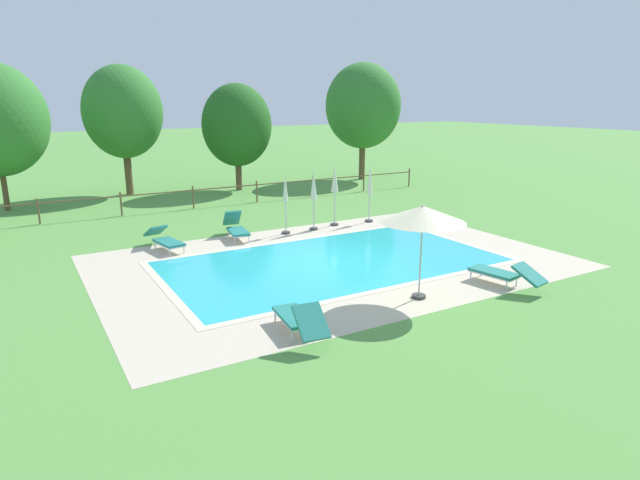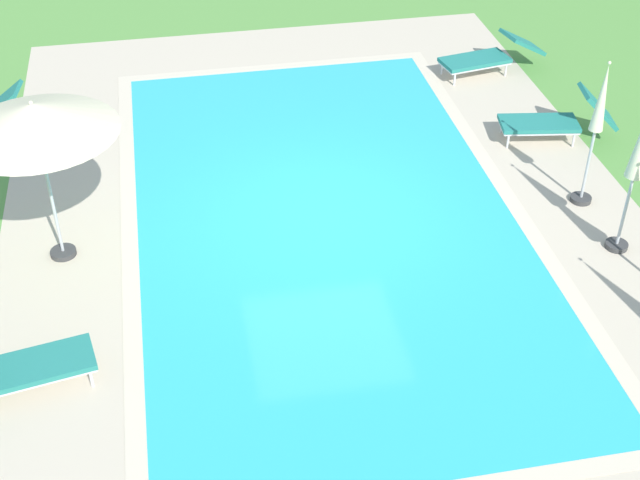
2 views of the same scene
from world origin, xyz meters
name	(u,v)px [view 2 (image 2 of 2)]	position (x,y,z in m)	size (l,w,h in m)	color
ground_plane	(325,216)	(0.00, 0.00, 0.00)	(160.00, 160.00, 0.00)	#599342
pool_deck_paving	(325,215)	(0.00, 0.00, 0.00)	(14.02, 9.47, 0.01)	beige
swimming_pool_water	(325,215)	(0.00, 0.00, 0.01)	(10.08, 5.53, 0.01)	#2DB7C6
pool_coping_rim	(325,215)	(0.00, 0.00, 0.01)	(10.56, 6.01, 0.01)	beige
sun_lounger_north_near_steps	(556,119)	(-1.50, 4.25, 0.39)	(0.89, 1.99, 0.93)	#237A70
sun_lounger_north_mid	(10,369)	(2.84, -4.24, 0.35)	(0.97, 2.14, 0.73)	#237A70
sun_lounger_north_far	(489,56)	(-4.15, 4.01, 0.36)	(0.96, 2.13, 0.75)	#237A70
sun_lounger_north_end	(45,111)	(-3.42, -4.19, 0.37)	(0.84, 2.05, 0.85)	#237A70
patio_umbrella_open_foreground	(34,119)	(0.25, -3.80, 2.17)	(2.13, 2.13, 2.42)	#383838
patio_umbrella_closed_row_centre	(639,154)	(1.56, 3.93, 1.55)	(0.32, 0.32, 2.34)	#383838
patio_umbrella_closed_row_mid_east	(598,117)	(0.35, 3.93, 1.46)	(0.32, 0.32, 2.32)	#383838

